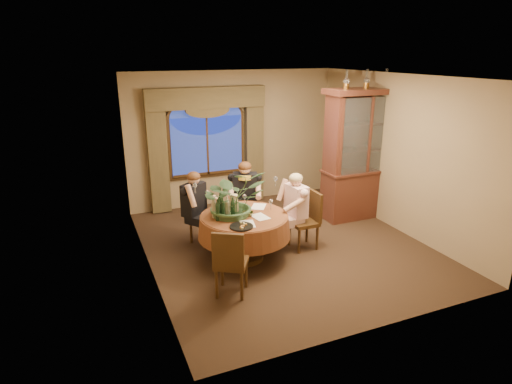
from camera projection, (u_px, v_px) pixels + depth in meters
name	position (u px, v px, depth m)	size (l,w,h in m)	color
floor	(284.00, 245.00, 7.33)	(5.00, 5.00, 0.00)	black
wall_back	(233.00, 138.00, 9.07)	(4.50, 4.50, 0.00)	#8A7553
wall_right	(398.00, 154.00, 7.71)	(5.00, 5.00, 0.00)	#8A7553
ceiling	(288.00, 76.00, 6.44)	(5.00, 5.00, 0.00)	white
window	(207.00, 146.00, 8.82)	(1.62, 0.10, 1.32)	navy
arched_transom	(206.00, 108.00, 8.58)	(1.60, 0.06, 0.44)	navy
drapery_left	(158.00, 157.00, 8.44)	(0.38, 0.14, 2.32)	#4A4026
drapery_right	(254.00, 148.00, 9.20)	(0.38, 0.14, 2.32)	#4A4026
swag_valance	(207.00, 98.00, 8.45)	(2.45, 0.16, 0.42)	#4A4026
dining_table	(244.00, 237.00, 6.73)	(1.45, 1.45, 0.75)	maroon
china_cabinet	(361.00, 155.00, 8.25)	(1.54, 0.61, 2.51)	#3E1C14
oil_lamp_left	(347.00, 79.00, 7.64)	(0.11, 0.11, 0.34)	#A5722D
oil_lamp_center	(367.00, 79.00, 7.80)	(0.11, 0.11, 0.34)	#A5722D
oil_lamp_right	(386.00, 78.00, 7.96)	(0.11, 0.11, 0.34)	#A5722D
chair_right	(304.00, 221.00, 7.10)	(0.42, 0.42, 0.96)	black
chair_back_right	(244.00, 208.00, 7.68)	(0.42, 0.42, 0.96)	black
chair_back	(204.00, 216.00, 7.29)	(0.42, 0.42, 0.96)	black
chair_front_left	(231.00, 261.00, 5.74)	(0.42, 0.42, 0.96)	black
person_pink	(296.00, 210.00, 7.09)	(0.46, 0.42, 1.29)	beige
person_back	(194.00, 209.00, 7.14)	(0.47, 0.43, 1.31)	black
person_scarf	(245.00, 198.00, 7.58)	(0.49, 0.45, 1.36)	black
stoneware_vase	(234.00, 204.00, 6.65)	(0.16, 0.16, 0.30)	tan
centerpiece_plant	(232.00, 176.00, 6.45)	(0.97, 1.08, 0.84)	#355834
olive_bowl	(248.00, 214.00, 6.59)	(0.17, 0.17, 0.05)	#4F5528
cheese_platter	(241.00, 227.00, 6.15)	(0.34, 0.34, 0.02)	black
wine_bottle_0	(222.00, 209.00, 6.41)	(0.07, 0.07, 0.33)	black
wine_bottle_1	(214.00, 207.00, 6.46)	(0.07, 0.07, 0.33)	tan
wine_bottle_2	(220.00, 203.00, 6.65)	(0.07, 0.07, 0.33)	black
wine_bottle_3	(227.00, 207.00, 6.49)	(0.07, 0.07, 0.33)	tan
wine_bottle_4	(233.00, 208.00, 6.45)	(0.07, 0.07, 0.33)	black
wine_bottle_5	(218.00, 210.00, 6.36)	(0.07, 0.07, 0.33)	black
tasting_paper_0	(260.00, 217.00, 6.53)	(0.21, 0.30, 0.00)	white
tasting_paper_1	(259.00, 207.00, 6.96)	(0.21, 0.30, 0.00)	white
tasting_paper_2	(247.00, 224.00, 6.26)	(0.21, 0.30, 0.00)	white
wine_glass_person_pink	(271.00, 204.00, 6.81)	(0.07, 0.07, 0.18)	silver
wine_glass_person_back	(219.00, 204.00, 6.83)	(0.07, 0.07, 0.18)	silver
wine_glass_person_scarf	(245.00, 199.00, 7.04)	(0.07, 0.07, 0.18)	silver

